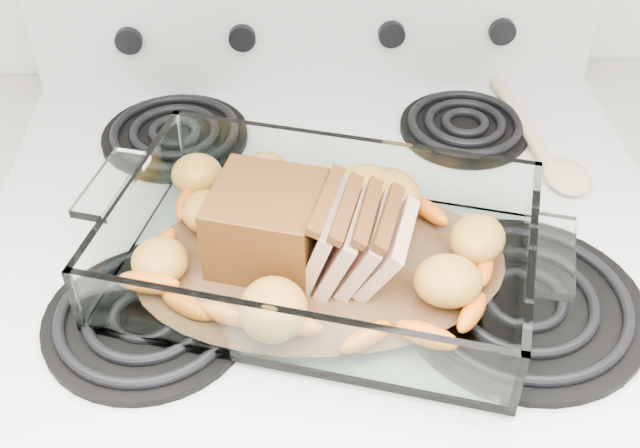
{
  "coord_description": "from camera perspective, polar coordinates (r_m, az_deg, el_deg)",
  "views": [
    {
      "loc": [
        -0.05,
        0.94,
        1.54
      ],
      "look_at": [
        -0.01,
        1.57,
        0.99
      ],
      "focal_mm": 45.0,
      "sensor_mm": 36.0,
      "label": 1
    }
  ],
  "objects": [
    {
      "name": "electric_range",
      "position": [
        1.28,
        0.44,
        -14.91
      ],
      "size": [
        0.78,
        0.7,
        1.12
      ],
      "color": "silver",
      "rests_on": "ground"
    },
    {
      "name": "baking_dish",
      "position": [
        0.84,
        0.07,
        -2.29
      ],
      "size": [
        0.42,
        0.28,
        0.08
      ],
      "rotation": [
        0.0,
        0.0,
        -0.29
      ],
      "color": "white",
      "rests_on": "electric_range"
    },
    {
      "name": "pork_roast",
      "position": [
        0.81,
        -1.97,
        -0.85
      ],
      "size": [
        0.2,
        0.11,
        0.09
      ],
      "rotation": [
        0.0,
        0.0,
        -0.09
      ],
      "color": "#5E3411",
      "rests_on": "baking_dish"
    },
    {
      "name": "roast_vegetables",
      "position": [
        0.86,
        -0.35,
        -0.07
      ],
      "size": [
        0.39,
        0.21,
        0.05
      ],
      "rotation": [
        0.0,
        0.0,
        0.25
      ],
      "color": "#D16210",
      "rests_on": "baking_dish"
    },
    {
      "name": "wooden_spoon",
      "position": [
        1.05,
        15.81,
        4.95
      ],
      "size": [
        0.08,
        0.26,
        0.02
      ],
      "rotation": [
        0.0,
        0.0,
        0.11
      ],
      "color": "beige",
      "rests_on": "electric_range"
    }
  ]
}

